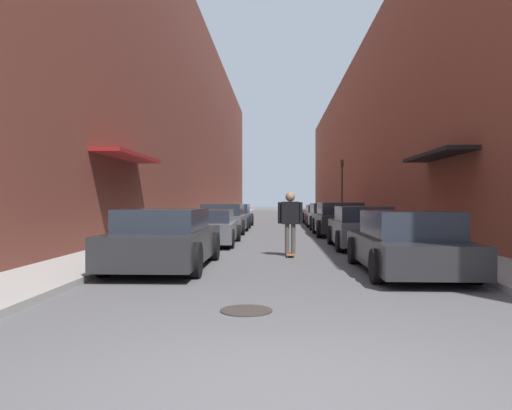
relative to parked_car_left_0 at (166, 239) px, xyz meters
name	(u,v)px	position (x,y,z in m)	size (l,w,h in m)	color
ground	(279,223)	(2.54, 20.71, -0.63)	(151.94, 151.94, 0.00)	#515154
curb_strip_left	(222,218)	(-1.90, 27.62, -0.57)	(1.80, 69.06, 0.12)	gray
curb_strip_right	(337,219)	(6.97, 27.62, -0.57)	(1.80, 69.06, 0.12)	gray
building_row_left	(185,127)	(-4.79, 27.61, 6.49)	(4.90, 69.06, 14.25)	brown
building_row_right	(376,142)	(9.87, 27.61, 5.23)	(4.90, 69.06, 11.73)	brown
parked_car_left_0	(166,239)	(0.00, 0.00, 0.00)	(1.97, 4.55, 1.30)	#232326
parked_car_left_1	(208,228)	(0.13, 5.69, -0.06)	(1.94, 4.23, 1.16)	#515459
parked_car_left_2	(223,219)	(0.01, 11.41, 0.00)	(2.07, 4.22, 1.30)	#515459
parked_car_left_3	(235,216)	(0.09, 16.51, -0.03)	(1.87, 4.48, 1.26)	navy
parked_car_right_0	(406,243)	(5.06, -0.55, -0.03)	(1.90, 4.45, 1.27)	#232326
parked_car_right_1	(362,228)	(5.03, 4.68, -0.01)	(1.85, 3.93, 1.29)	#515459
parked_car_right_2	(339,220)	(4.98, 10.02, 0.03)	(2.02, 3.98, 1.38)	#232326
parked_car_right_3	(327,216)	(4.94, 14.86, 0.01)	(1.90, 4.31, 1.32)	#B7B7BC
parked_car_right_4	(319,215)	(4.98, 20.01, -0.05)	(1.88, 4.11, 1.19)	maroon
skateboarder	(290,217)	(2.77, 2.36, 0.41)	(0.65, 0.78, 1.69)	brown
manhole_cover	(246,310)	(2.03, -4.13, -0.62)	(0.70, 0.70, 0.02)	#332D28
traffic_light	(342,184)	(6.43, 20.47, 1.85)	(0.16, 0.22, 3.87)	#2D2D2D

